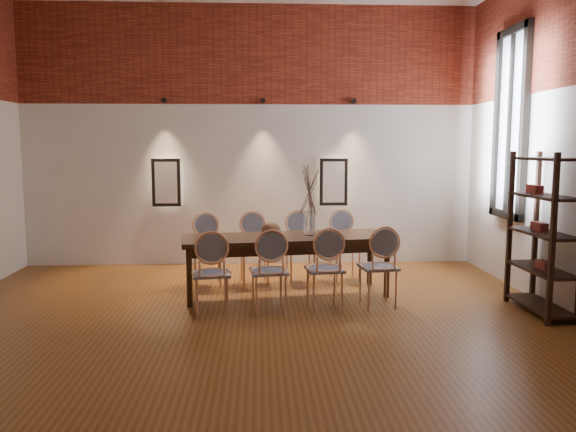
{
  "coord_description": "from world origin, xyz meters",
  "views": [
    {
      "loc": [
        0.14,
        -5.31,
        1.86
      ],
      "look_at": [
        0.47,
        1.17,
        1.05
      ],
      "focal_mm": 35.0,
      "sensor_mm": 36.0,
      "label": 1
    }
  ],
  "objects_px": {
    "chair_near_d": "(378,267)",
    "chair_far_b": "(254,249)",
    "book": "(273,235)",
    "chair_far_d": "(345,246)",
    "chair_near_a": "(211,273)",
    "chair_near_c": "(325,269)",
    "bowl": "(271,230)",
    "chair_far_c": "(301,247)",
    "vase": "(309,223)",
    "shelving_rack": "(543,233)",
    "dining_table": "(286,266)",
    "chair_near_b": "(269,271)",
    "chair_far_a": "(207,250)"
  },
  "relations": [
    {
      "from": "chair_near_d",
      "to": "chair_far_b",
      "type": "bearing_deg",
      "value": 132.78
    },
    {
      "from": "book",
      "to": "chair_near_d",
      "type": "bearing_deg",
      "value": -25.29
    },
    {
      "from": "chair_near_d",
      "to": "book",
      "type": "xyz_separation_m",
      "value": [
        -1.21,
        0.57,
        0.3
      ]
    },
    {
      "from": "chair_near_d",
      "to": "chair_far_d",
      "type": "xyz_separation_m",
      "value": [
        -0.17,
        1.37,
        0.0
      ]
    },
    {
      "from": "chair_near_a",
      "to": "chair_near_c",
      "type": "xyz_separation_m",
      "value": [
        1.27,
        0.16,
        0.0
      ]
    },
    {
      "from": "bowl",
      "to": "chair_far_c",
      "type": "bearing_deg",
      "value": 62.15
    },
    {
      "from": "book",
      "to": "chair_far_b",
      "type": "bearing_deg",
      "value": 110.32
    },
    {
      "from": "vase",
      "to": "shelving_rack",
      "type": "bearing_deg",
      "value": -20.27
    },
    {
      "from": "dining_table",
      "to": "chair_near_d",
      "type": "distance_m",
      "value": 1.19
    },
    {
      "from": "chair_near_c",
      "to": "chair_far_d",
      "type": "relative_size",
      "value": 1.0
    },
    {
      "from": "chair_far_b",
      "to": "vase",
      "type": "distance_m",
      "value": 1.02
    },
    {
      "from": "chair_near_b",
      "to": "vase",
      "type": "height_order",
      "value": "vase"
    },
    {
      "from": "chair_near_d",
      "to": "vase",
      "type": "xyz_separation_m",
      "value": [
        -0.75,
        0.6,
        0.43
      ]
    },
    {
      "from": "chair_near_c",
      "to": "chair_far_c",
      "type": "xyz_separation_m",
      "value": [
        -0.17,
        1.37,
        0.0
      ]
    },
    {
      "from": "chair_near_b",
      "to": "bowl",
      "type": "height_order",
      "value": "chair_near_b"
    },
    {
      "from": "bowl",
      "to": "shelving_rack",
      "type": "xyz_separation_m",
      "value": [
        3.0,
        -0.82,
        0.06
      ]
    },
    {
      "from": "dining_table",
      "to": "chair_far_b",
      "type": "xyz_separation_m",
      "value": [
        -0.4,
        0.65,
        0.09
      ]
    },
    {
      "from": "chair_far_a",
      "to": "chair_near_c",
      "type": "bearing_deg",
      "value": 132.78
    },
    {
      "from": "chair_near_a",
      "to": "chair_far_c",
      "type": "height_order",
      "value": "same"
    },
    {
      "from": "chair_near_d",
      "to": "chair_far_c",
      "type": "relative_size",
      "value": 1.0
    },
    {
      "from": "chair_near_b",
      "to": "chair_far_c",
      "type": "height_order",
      "value": "same"
    },
    {
      "from": "chair_far_d",
      "to": "shelving_rack",
      "type": "bearing_deg",
      "value": 131.58
    },
    {
      "from": "chair_far_b",
      "to": "chair_far_d",
      "type": "distance_m",
      "value": 1.28
    },
    {
      "from": "chair_near_a",
      "to": "vase",
      "type": "bearing_deg",
      "value": 28.92
    },
    {
      "from": "chair_near_d",
      "to": "chair_far_c",
      "type": "bearing_deg",
      "value": 114.83
    },
    {
      "from": "chair_near_d",
      "to": "bowl",
      "type": "relative_size",
      "value": 3.92
    },
    {
      "from": "chair_near_a",
      "to": "vase",
      "type": "height_order",
      "value": "vase"
    },
    {
      "from": "bowl",
      "to": "dining_table",
      "type": "bearing_deg",
      "value": 21.21
    },
    {
      "from": "bowl",
      "to": "shelving_rack",
      "type": "relative_size",
      "value": 0.13
    },
    {
      "from": "dining_table",
      "to": "bowl",
      "type": "distance_m",
      "value": 0.51
    },
    {
      "from": "chair_near_c",
      "to": "chair_far_a",
      "type": "height_order",
      "value": "same"
    },
    {
      "from": "chair_near_c",
      "to": "chair_near_a",
      "type": "bearing_deg",
      "value": -180.0
    },
    {
      "from": "chair_far_a",
      "to": "chair_far_d",
      "type": "distance_m",
      "value": 1.92
    },
    {
      "from": "chair_far_d",
      "to": "chair_far_b",
      "type": "bearing_deg",
      "value": 0.0
    },
    {
      "from": "dining_table",
      "to": "chair_far_c",
      "type": "bearing_deg",
      "value": 65.17
    },
    {
      "from": "chair_far_d",
      "to": "bowl",
      "type": "xyz_separation_m",
      "value": [
        -1.06,
        -0.88,
        0.37
      ]
    },
    {
      "from": "dining_table",
      "to": "shelving_rack",
      "type": "bearing_deg",
      "value": -24.91
    },
    {
      "from": "book",
      "to": "chair_near_c",
      "type": "bearing_deg",
      "value": -48.68
    },
    {
      "from": "chair_near_b",
      "to": "chair_near_d",
      "type": "xyz_separation_m",
      "value": [
        1.27,
        0.16,
        0.0
      ]
    },
    {
      "from": "chair_near_c",
      "to": "shelving_rack",
      "type": "relative_size",
      "value": 0.52
    },
    {
      "from": "dining_table",
      "to": "chair_near_d",
      "type": "height_order",
      "value": "chair_near_d"
    },
    {
      "from": "chair_far_b",
      "to": "bowl",
      "type": "bearing_deg",
      "value": 99.09
    },
    {
      "from": "dining_table",
      "to": "bowl",
      "type": "height_order",
      "value": "bowl"
    },
    {
      "from": "chair_far_b",
      "to": "shelving_rack",
      "type": "bearing_deg",
      "value": 147.16
    },
    {
      "from": "chair_near_d",
      "to": "book",
      "type": "height_order",
      "value": "chair_near_d"
    },
    {
      "from": "chair_far_c",
      "to": "bowl",
      "type": "height_order",
      "value": "chair_far_c"
    },
    {
      "from": "chair_near_a",
      "to": "bowl",
      "type": "xyz_separation_m",
      "value": [
        0.67,
        0.73,
        0.37
      ]
    },
    {
      "from": "chair_near_c",
      "to": "shelving_rack",
      "type": "distance_m",
      "value": 2.46
    },
    {
      "from": "chair_far_a",
      "to": "bowl",
      "type": "xyz_separation_m",
      "value": [
        0.85,
        -0.64,
        0.37
      ]
    },
    {
      "from": "dining_table",
      "to": "chair_far_d",
      "type": "height_order",
      "value": "chair_far_d"
    }
  ]
}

